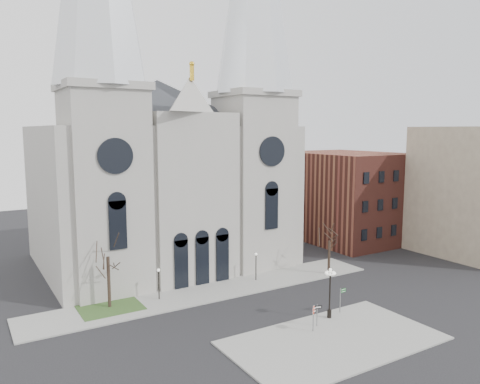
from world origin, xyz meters
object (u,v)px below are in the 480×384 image
stop_sign (313,313)px  street_name_sign (341,298)px  globe_lamp (330,287)px  one_way_sign (317,311)px

stop_sign → street_name_sign: 5.40m
street_name_sign → globe_lamp: bearing=-170.7°
stop_sign → globe_lamp: bearing=8.5°
stop_sign → street_name_sign: size_ratio=0.98×
street_name_sign → one_way_sign: bearing=-167.3°
stop_sign → globe_lamp: globe_lamp is taller
stop_sign → one_way_sign: bearing=17.6°
stop_sign → one_way_sign: size_ratio=1.19×
stop_sign → street_name_sign: street_name_sign is taller
stop_sign → globe_lamp: (3.21, 1.48, 1.32)m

